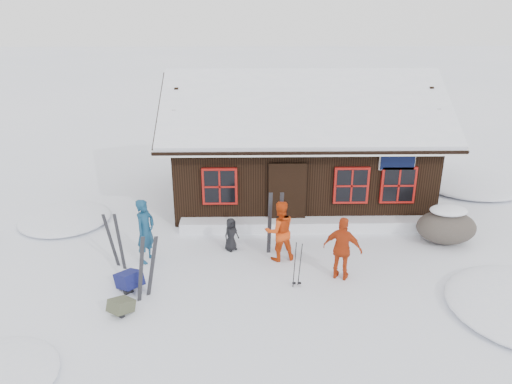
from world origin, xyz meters
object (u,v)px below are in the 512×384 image
skier_crouched (231,234)px  backpack_blue (129,283)px  backpack_olive (121,308)px  skier_orange_left (280,231)px  ski_poles (297,266)px  boulder (446,226)px  skier_teal (145,231)px  ski_pair_left (147,268)px  skier_orange_right (343,249)px

skier_crouched → backpack_blue: size_ratio=1.48×
backpack_olive → skier_orange_left: bearing=66.1°
skier_orange_left → ski_poles: 1.42m
boulder → ski_poles: 5.00m
skier_teal → backpack_olive: skier_teal is taller
skier_orange_left → ski_pair_left: bearing=15.6°
skier_teal → backpack_olive: size_ratio=3.42×
skier_orange_left → backpack_blue: size_ratio=2.58×
ski_pair_left → skier_crouched: bearing=21.2°
skier_orange_left → backpack_olive: size_ratio=3.25×
skier_orange_right → backpack_olive: 5.37m
skier_orange_left → ski_pair_left: size_ratio=1.05×
skier_teal → backpack_olive: bearing=-158.7°
skier_crouched → backpack_olive: skier_crouched is taller
skier_orange_right → skier_crouched: bearing=-5.3°
ski_pair_left → backpack_blue: ski_pair_left is taller
skier_teal → ski_pair_left: 1.74m
skier_orange_right → boulder: 3.85m
skier_crouched → backpack_olive: bearing=-171.1°
backpack_blue → ski_poles: bearing=-40.7°
skier_orange_left → skier_orange_right: (1.48, -1.01, -0.01)m
backpack_blue → skier_teal: bearing=41.0°
skier_orange_right → boulder: (3.33, 1.91, -0.33)m
skier_orange_left → skier_teal: bearing=-12.6°
skier_teal → skier_orange_left: (3.51, 0.03, -0.04)m
ski_pair_left → backpack_blue: bearing=118.6°
skier_orange_left → ski_poles: skier_orange_left is taller
boulder → backpack_olive: 9.10m
skier_orange_right → ski_poles: bearing=40.7°
ski_pair_left → backpack_olive: 1.03m
ski_poles → skier_crouched: bearing=131.0°
skier_teal → backpack_blue: (-0.18, -1.38, -0.70)m
boulder → backpack_blue: bearing=-164.8°
skier_orange_right → backpack_olive: size_ratio=3.22×
skier_teal → backpack_olive: 2.50m
skier_teal → boulder: (8.32, 0.93, -0.38)m
skier_orange_left → skier_crouched: skier_orange_left is taller
skier_teal → skier_orange_left: 3.51m
ski_pair_left → skier_orange_right: bearing=-20.3°
ski_poles → backpack_olive: size_ratio=2.37×
ski_pair_left → skier_teal: bearing=71.9°
boulder → backpack_blue: size_ratio=2.60×
ski_pair_left → ski_poles: bearing=-23.0°
skier_orange_right → ski_pair_left: skier_orange_right is taller
skier_teal → skier_orange_right: skier_teal is taller
skier_crouched → backpack_olive: (-2.36, -2.94, -0.34)m
boulder → ski_pair_left: ski_pair_left is taller
skier_teal → ski_pair_left: bearing=-144.1°
ski_pair_left → backpack_olive: (-0.48, -0.67, -0.61)m
boulder → ski_pair_left: bearing=-161.7°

